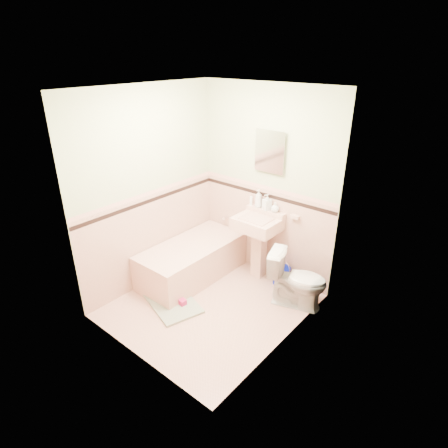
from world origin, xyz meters
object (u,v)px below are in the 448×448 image
Objects in this scene: sink at (256,248)px; soap_bottle_right at (275,207)px; medicine_cabinet at (270,151)px; shoe at (181,301)px; bathtub at (192,261)px; soap_bottle_left at (259,199)px; bucket at (281,276)px; toilet at (297,280)px; soap_bottle_mid at (267,202)px.

soap_bottle_right is (0.14, 0.18, 0.57)m from sink.
shoe is (-0.33, -1.31, -1.64)m from medicine_cabinet.
bathtub is 0.68m from shoe.
medicine_cabinet is at bearing 13.74° from soap_bottle_left.
soap_bottle_left reaches higher than bathtub.
bucket is (0.35, 0.08, -0.32)m from sink.
medicine_cabinet is at bearing 90.00° from sink.
medicine_cabinet is 2.12m from shoe.
sink is at bearing 58.58° from toilet.
bathtub is 1.70× the size of sink.
soap_bottle_left is at bearing 180.00° from soap_bottle_right.
medicine_cabinet reaches higher than soap_bottle_mid.
soap_bottle_right is 0.92m from bucket.
sink is 1.28m from medicine_cabinet.
bucket is at bearing -12.10° from soap_bottle_left.
medicine_cabinet is 0.65m from soap_bottle_mid.
soap_bottle_right is at bearing -12.36° from medicine_cabinet.
shoe is (0.35, -0.57, -0.16)m from bathtub.
medicine_cabinet is at bearing 44.24° from toilet.
sink is at bearing 37.93° from bathtub.
bathtub is 9.22× the size of shoe.
toilet reaches higher than shoe.
medicine_cabinet is at bearing 109.71° from soap_bottle_mid.
shoe is at bearing -120.18° from bucket.
bathtub is at bearing -139.01° from soap_bottle_right.
bucket is at bearing 38.10° from toilet.
medicine_cabinet reaches higher than bathtub.
soap_bottle_left reaches higher than bucket.
soap_bottle_right reaches higher than bathtub.
soap_bottle_mid is 1.06m from toilet.
bathtub is 7.18× the size of soap_bottle_mid.
bucket is (0.34, -0.10, -0.93)m from soap_bottle_mid.
bucket is (0.21, -0.10, -0.89)m from soap_bottle_right.
bucket is (-0.38, 0.26, -0.23)m from toilet.
sink is 0.75m from toilet.
soap_bottle_left is (0.56, 0.71, 0.84)m from bathtub.
sink is 1.99× the size of medicine_cabinet.
medicine_cabinet is 2.73× the size of shoe.
toilet is (1.41, 0.35, 0.12)m from bathtub.
shoe is at bearing -99.31° from soap_bottle_left.
soap_bottle_right is (0.26, 0.00, -0.05)m from soap_bottle_left.
toilet reaches higher than bathtub.
medicine_cabinet is 0.64× the size of toilet.
soap_bottle_left is 1.63m from shoe.
toilet is at bearing -34.16° from bucket.
sink is at bearing -167.38° from bucket.
soap_bottle_mid reaches higher than bathtub.
toilet is (0.72, -0.36, -0.70)m from soap_bottle_mid.
shoe is at bearing -105.03° from soap_bottle_mid.
soap_bottle_mid is at bearing 86.58° from sink.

